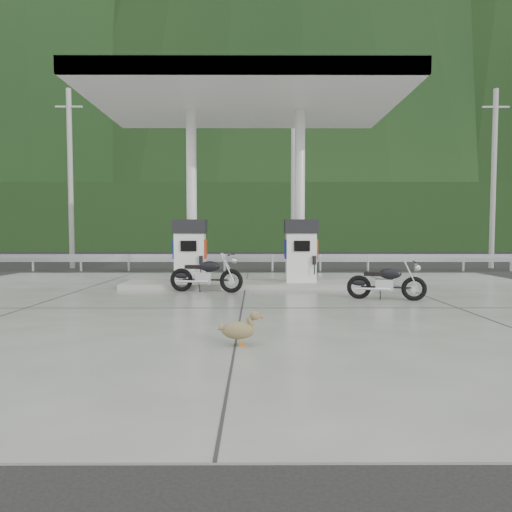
{
  "coord_description": "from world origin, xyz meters",
  "views": [
    {
      "loc": [
        0.27,
        -9.81,
        1.57
      ],
      "look_at": [
        0.3,
        1.0,
        1.0
      ],
      "focal_mm": 30.0,
      "sensor_mm": 36.0,
      "label": 1
    }
  ],
  "objects_px": {
    "motorcycle_left": "(206,275)",
    "motorcycle_right": "(386,283)",
    "gas_pump_right": "(301,251)",
    "duck": "(238,331)",
    "gas_pump_left": "(190,251)"
  },
  "relations": [
    {
      "from": "motorcycle_left",
      "to": "motorcycle_right",
      "type": "relative_size",
      "value": 1.11
    },
    {
      "from": "motorcycle_left",
      "to": "motorcycle_right",
      "type": "distance_m",
      "value": 4.58
    },
    {
      "from": "gas_pump_right",
      "to": "duck",
      "type": "relative_size",
      "value": 3.18
    },
    {
      "from": "gas_pump_left",
      "to": "duck",
      "type": "height_order",
      "value": "gas_pump_left"
    },
    {
      "from": "motorcycle_left",
      "to": "duck",
      "type": "xyz_separation_m",
      "value": [
        1.07,
        -5.44,
        -0.24
      ]
    },
    {
      "from": "gas_pump_left",
      "to": "gas_pump_right",
      "type": "distance_m",
      "value": 3.2
    },
    {
      "from": "duck",
      "to": "motorcycle_right",
      "type": "bearing_deg",
      "value": 49.56
    },
    {
      "from": "gas_pump_left",
      "to": "motorcycle_left",
      "type": "xyz_separation_m",
      "value": [
        0.57,
        -1.02,
        -0.61
      ]
    },
    {
      "from": "gas_pump_left",
      "to": "motorcycle_left",
      "type": "distance_m",
      "value": 1.32
    },
    {
      "from": "motorcycle_right",
      "to": "gas_pump_left",
      "type": "bearing_deg",
      "value": 169.38
    },
    {
      "from": "motorcycle_left",
      "to": "duck",
      "type": "relative_size",
      "value": 3.31
    },
    {
      "from": "duck",
      "to": "gas_pump_right",
      "type": "bearing_deg",
      "value": 74.86
    },
    {
      "from": "gas_pump_left",
      "to": "duck",
      "type": "relative_size",
      "value": 3.18
    },
    {
      "from": "gas_pump_left",
      "to": "motorcycle_right",
      "type": "distance_m",
      "value": 5.52
    },
    {
      "from": "motorcycle_left",
      "to": "duck",
      "type": "height_order",
      "value": "motorcycle_left"
    }
  ]
}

